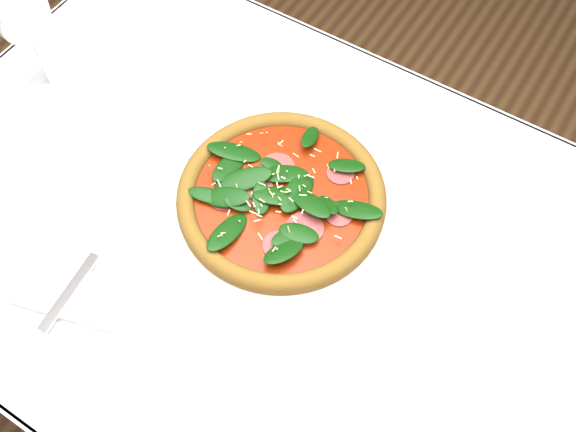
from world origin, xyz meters
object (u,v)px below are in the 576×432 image
Objects in this scene: pizza at (281,195)px; napkin at (71,294)px; wine_glass at (20,13)px; plate at (282,202)px.

napkin is at bearing -120.58° from pizza.
pizza is 1.54× the size of wine_glass.
wine_glass reaches higher than napkin.
plate is 1.07× the size of pizza.
plate reaches higher than napkin.
pizza reaches higher than napkin.
pizza is 0.48m from wine_glass.
wine_glass is (-0.46, -0.01, 0.13)m from pizza.
plate is 2.31× the size of napkin.
pizza reaches higher than plate.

